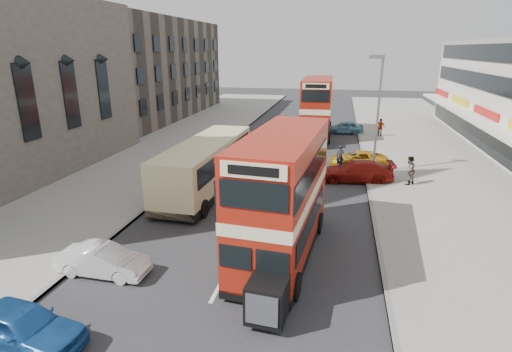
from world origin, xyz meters
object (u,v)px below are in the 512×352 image
Objects in this scene: bus_main at (282,196)px; pedestrian_far at (380,127)px; car_left_front at (103,261)px; cyclist at (340,163)px; car_right_c at (345,127)px; car_left_near at (20,326)px; bus_second at (317,107)px; coach at (206,164)px; pedestrian_near at (409,170)px; street_lamp at (377,106)px; car_right_a at (356,171)px; car_right_b at (358,159)px.

bus_main reaches higher than pedestrian_far.
car_left_front is 31.51m from pedestrian_far.
cyclist reaches higher than pedestrian_far.
car_right_c is (2.73, 27.05, -2.06)m from bus_main.
car_left_front is at bearing 4.23° from car_left_near.
coach is at bearing 71.37° from bus_second.
bus_main is 13.47m from cyclist.
pedestrian_near is at bearing -117.27° from bus_main.
street_lamp reaches higher than pedestrian_far.
car_left_front is at bearing -104.39° from pedestrian_far.
car_right_b is (0.25, 3.55, -0.11)m from car_right_a.
coach reaches higher than car_right_c.
pedestrian_far is at bearing 65.25° from car_right_c.
cyclist is (-0.39, -13.95, -0.02)m from car_right_c.
car_right_b is (9.45, 7.21, -1.10)m from coach.
car_left_near is at bearing -119.43° from street_lamp.
pedestrian_near reaches higher than cyclist.
pedestrian_near is (3.96, -16.44, 0.44)m from car_right_c.
car_right_a is 2.55× the size of cyclist.
bus_second is 0.92× the size of coach.
pedestrian_far is (11.94, 18.51, -0.68)m from coach.
street_lamp is at bearing -104.46° from bus_main.
bus_second is 18.60m from coach.
bus_second is at bearing -60.37° from car_right_c.
coach is 10.01m from cyclist.
bus_second reaches higher than pedestrian_near.
bus_main is 11.70m from car_right_a.
pedestrian_near is 1.08× the size of pedestrian_far.
car_right_a is 16.05m from car_right_c.
car_left_front is at bearing 29.04° from bus_main.
street_lamp reaches higher than car_right_b.
street_lamp reaches higher than pedestrian_near.
car_right_b reaches higher than car_left_front.
car_left_front is at bearing -22.92° from car_right_c.
street_lamp is 0.80× the size of bus_second.
pedestrian_near is (12.47, 3.26, -0.61)m from coach.
car_right_a is 2.35m from cyclist.
car_right_b is (3.67, 14.56, -2.11)m from bus_main.
street_lamp is at bearing 25.21° from car_right_b.
bus_main is at bearing -93.90° from pedestrian_far.
car_right_a is at bearing -58.85° from cyclist.
pedestrian_near is (6.81, -14.42, -1.84)m from bus_second.
bus_main is at bearing -96.13° from cyclist.
car_left_near is at bearing -110.25° from cyclist.
pedestrian_far is (1.56, 12.81, -3.77)m from street_lamp.
coach reaches higher than car_left_front.
car_right_a reaches higher than car_right_b.
car_right_b is (10.42, 21.63, -0.08)m from car_left_near.
car_left_front is 2.08× the size of pedestrian_far.
bus_main reaches higher than car_right_a.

